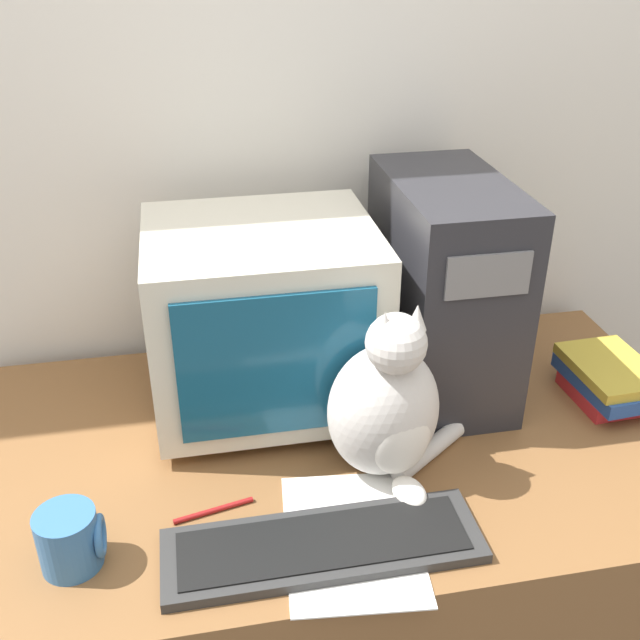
# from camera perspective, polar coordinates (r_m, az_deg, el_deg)

# --- Properties ---
(wall_back) EXTENTS (7.00, 0.05, 2.50)m
(wall_back) POSITION_cam_1_polar(r_m,az_deg,el_deg) (1.60, -1.93, 16.37)
(wall_back) COLOR silver
(wall_back) RESTS_ON ground_plane
(desk) EXTENTS (1.41, 0.77, 0.72)m
(desk) POSITION_cam_1_polar(r_m,az_deg,el_deg) (1.67, 1.23, -18.84)
(desk) COLOR brown
(desk) RESTS_ON ground_plane
(crt_monitor) EXTENTS (0.42, 0.38, 0.37)m
(crt_monitor) POSITION_cam_1_polar(r_m,az_deg,el_deg) (1.43, -4.32, 0.20)
(crt_monitor) COLOR beige
(crt_monitor) RESTS_ON desk
(computer_tower) EXTENTS (0.21, 0.40, 0.43)m
(computer_tower) POSITION_cam_1_polar(r_m,az_deg,el_deg) (1.50, 9.36, 2.46)
(computer_tower) COLOR #28282D
(computer_tower) RESTS_ON desk
(keyboard) EXTENTS (0.50, 0.15, 0.02)m
(keyboard) POSITION_cam_1_polar(r_m,az_deg,el_deg) (1.21, 0.22, -16.81)
(keyboard) COLOR #2D2D2D
(keyboard) RESTS_ON desk
(cat) EXTENTS (0.29, 0.25, 0.33)m
(cat) POSITION_cam_1_polar(r_m,az_deg,el_deg) (1.28, 5.13, -6.65)
(cat) COLOR silver
(cat) RESTS_ON desk
(book_stack) EXTENTS (0.16, 0.22, 0.08)m
(book_stack) POSITION_cam_1_polar(r_m,az_deg,el_deg) (1.62, 21.19, -4.27)
(book_stack) COLOR red
(book_stack) RESTS_ON desk
(pen) EXTENTS (0.13, 0.04, 0.01)m
(pen) POSITION_cam_1_polar(r_m,az_deg,el_deg) (1.28, -8.10, -14.17)
(pen) COLOR maroon
(pen) RESTS_ON desk
(paper_sheet) EXTENTS (0.24, 0.32, 0.00)m
(paper_sheet) POSITION_cam_1_polar(r_m,az_deg,el_deg) (1.23, 2.44, -16.23)
(paper_sheet) COLOR white
(paper_sheet) RESTS_ON desk
(mug) EXTENTS (0.10, 0.09, 0.10)m
(mug) POSITION_cam_1_polar(r_m,az_deg,el_deg) (1.22, -18.49, -15.58)
(mug) COLOR #33669E
(mug) RESTS_ON desk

